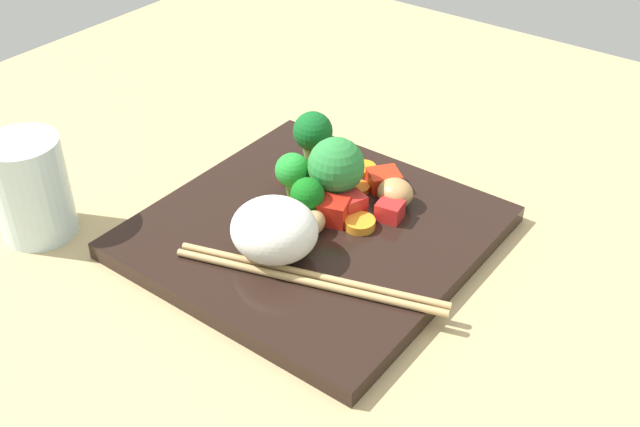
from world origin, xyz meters
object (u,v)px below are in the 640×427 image
(broccoli_floret_2, at_px, (308,196))
(chopstick_pair, at_px, (309,278))
(square_plate, at_px, (314,232))
(carrot_slice_4, at_px, (287,210))
(drinking_glass, at_px, (31,188))
(rice_mound, at_px, (271,228))

(broccoli_floret_2, height_order, chopstick_pair, broccoli_floret_2)
(square_plate, bearing_deg, carrot_slice_4, -0.25)
(chopstick_pair, distance_m, drinking_glass, 0.26)
(rice_mound, height_order, drinking_glass, drinking_glass)
(carrot_slice_4, relative_size, chopstick_pair, 0.14)
(chopstick_pair, bearing_deg, drinking_glass, 179.37)
(square_plate, bearing_deg, chopstick_pair, 124.50)
(rice_mound, relative_size, carrot_slice_4, 2.36)
(rice_mound, distance_m, chopstick_pair, 0.05)
(broccoli_floret_2, xyz_separation_m, drinking_glass, (0.19, 0.14, 0.01))
(rice_mound, bearing_deg, drinking_glass, 23.26)
(square_plate, distance_m, rice_mound, 0.06)
(square_plate, xyz_separation_m, drinking_glass, (0.20, 0.14, 0.04))
(square_plate, xyz_separation_m, carrot_slice_4, (0.03, -0.00, 0.01))
(carrot_slice_4, xyz_separation_m, drinking_glass, (0.17, 0.14, 0.03))
(broccoli_floret_2, height_order, carrot_slice_4, broccoli_floret_2)
(square_plate, relative_size, drinking_glass, 2.94)
(square_plate, distance_m, drinking_glass, 0.25)
(broccoli_floret_2, bearing_deg, chopstick_pair, 128.15)
(square_plate, xyz_separation_m, chopstick_pair, (-0.04, 0.06, 0.01))
(rice_mound, xyz_separation_m, drinking_glass, (0.20, 0.09, 0.01))
(broccoli_floret_2, distance_m, drinking_glass, 0.24)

